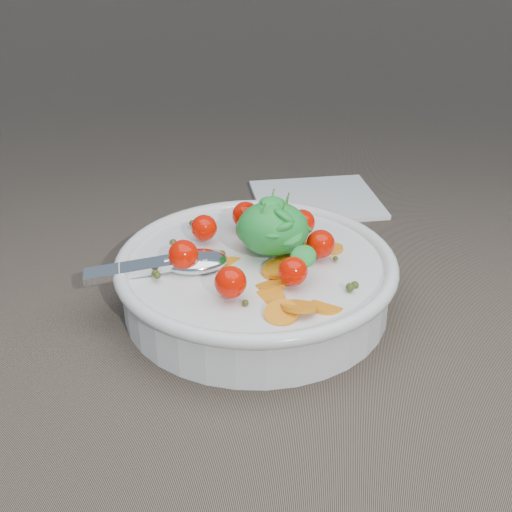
# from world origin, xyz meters

# --- Properties ---
(ground) EXTENTS (6.00, 6.00, 0.00)m
(ground) POSITION_xyz_m (0.00, 0.00, 0.00)
(ground) COLOR brown
(ground) RESTS_ON ground
(bowl) EXTENTS (0.27, 0.25, 0.11)m
(bowl) POSITION_xyz_m (-0.02, -0.01, 0.03)
(bowl) COLOR silver
(bowl) RESTS_ON ground
(napkin) EXTENTS (0.18, 0.16, 0.01)m
(napkin) POSITION_xyz_m (0.02, 0.23, 0.00)
(napkin) COLOR white
(napkin) RESTS_ON ground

